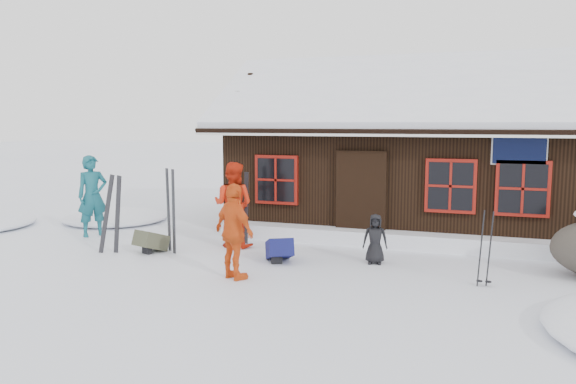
# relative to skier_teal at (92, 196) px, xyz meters

# --- Properties ---
(ground) EXTENTS (120.00, 120.00, 0.00)m
(ground) POSITION_rel_skier_teal_xyz_m (5.23, -1.10, -0.96)
(ground) COLOR white
(ground) RESTS_ON ground
(mountain_hut) EXTENTS (8.90, 6.09, 4.42)m
(mountain_hut) POSITION_rel_skier_teal_xyz_m (6.73, 3.88, 0.62)
(mountain_hut) COLOR black
(mountain_hut) RESTS_ON ground
(snow_drift) EXTENTS (7.60, 0.60, 0.35)m
(snow_drift) POSITION_rel_skier_teal_xyz_m (6.73, 1.15, -0.78)
(snow_drift) COLOR white
(snow_drift) RESTS_ON ground
(snow_mounds) EXTENTS (20.60, 13.20, 0.48)m
(snow_mounds) POSITION_rel_skier_teal_xyz_m (6.88, 0.76, -0.96)
(snow_mounds) COLOR white
(snow_mounds) RESTS_ON ground
(skier_teal) EXTENTS (0.78, 0.83, 1.91)m
(skier_teal) POSITION_rel_skier_teal_xyz_m (0.00, 0.00, 0.00)
(skier_teal) COLOR #145662
(skier_teal) RESTS_ON ground
(skier_orange_left) EXTENTS (0.90, 0.70, 1.84)m
(skier_orange_left) POSITION_rel_skier_teal_xyz_m (3.61, 0.05, -0.04)
(skier_orange_left) COLOR red
(skier_orange_left) RESTS_ON ground
(skier_orange_right) EXTENTS (1.04, 0.82, 1.65)m
(skier_orange_right) POSITION_rel_skier_teal_xyz_m (4.70, -2.27, -0.13)
(skier_orange_right) COLOR #E15217
(skier_orange_right) RESTS_ON ground
(skier_crouched) EXTENTS (0.51, 0.38, 0.96)m
(skier_crouched) POSITION_rel_skier_teal_xyz_m (6.77, -0.42, -0.48)
(skier_crouched) COLOR black
(skier_crouched) RESTS_ON ground
(ski_pair_left) EXTENTS (0.64, 0.17, 1.68)m
(ski_pair_left) POSITION_rel_skier_teal_xyz_m (1.53, -1.34, -0.16)
(ski_pair_left) COLOR black
(ski_pair_left) RESTS_ON ground
(ski_pair_mid) EXTENTS (0.35, 0.28, 1.78)m
(ski_pair_mid) POSITION_rel_skier_teal_xyz_m (2.60, -0.82, -0.12)
(ski_pair_mid) COLOR black
(ski_pair_mid) RESTS_ON ground
(ski_pair_right) EXTENTS (0.41, 0.06, 1.65)m
(ski_pair_right) POSITION_rel_skier_teal_xyz_m (3.62, 0.40, -0.18)
(ski_pair_right) COLOR black
(ski_pair_right) RESTS_ON ground
(ski_poles) EXTENTS (0.23, 0.11, 1.30)m
(ski_poles) POSITION_rel_skier_teal_xyz_m (8.74, -1.30, -0.35)
(ski_poles) COLOR black
(ski_poles) RESTS_ON ground
(backpack_blue) EXTENTS (0.71, 0.77, 0.34)m
(backpack_blue) POSITION_rel_skier_teal_xyz_m (5.01, -0.87, -0.79)
(backpack_blue) COLOR #121551
(backpack_blue) RESTS_ON ground
(backpack_olive) EXTENTS (0.61, 0.71, 0.32)m
(backpack_olive) POSITION_rel_skier_teal_xyz_m (2.22, -1.00, -0.79)
(backpack_olive) COLOR #454733
(backpack_olive) RESTS_ON ground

